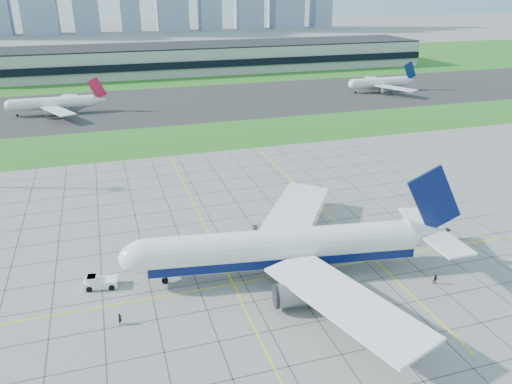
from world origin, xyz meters
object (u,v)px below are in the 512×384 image
crew_near (120,319)px  airliner (285,248)px  crew_far (436,279)px  distant_jet_2 (381,82)px  distant_jet_1 (55,103)px  pushback_tug (99,282)px

crew_near → airliner: bearing=-30.6°
crew_near → crew_far: crew_near is taller
distant_jet_2 → distant_jet_1: bearing=-179.6°
pushback_tug → distant_jet_2: bearing=53.9°
distant_jet_1 → distant_jet_2: (149.39, 0.92, -0.00)m
airliner → distant_jet_1: 148.78m
distant_jet_2 → airliner: bearing=-126.0°
pushback_tug → crew_far: 58.57m
pushback_tug → distant_jet_1: size_ratio=0.19×
airliner → distant_jet_2: airliner is taller
crew_near → distant_jet_2: (132.79, 148.58, 3.51)m
airliner → pushback_tug: bearing=179.0°
crew_far → distant_jet_1: size_ratio=0.04×
crew_near → distant_jet_2: size_ratio=0.05×
airliner → crew_near: size_ratio=31.80×
crew_far → crew_near: bearing=-153.7°
pushback_tug → distant_jet_1: 136.77m
distant_jet_1 → distant_jet_2: bearing=0.4°
crew_near → distant_jet_2: bearing=5.8°
distant_jet_1 → crew_far: bearing=-65.4°
distant_jet_1 → distant_jet_2: same height
airliner → crew_far: (23.96, -11.27, -4.37)m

